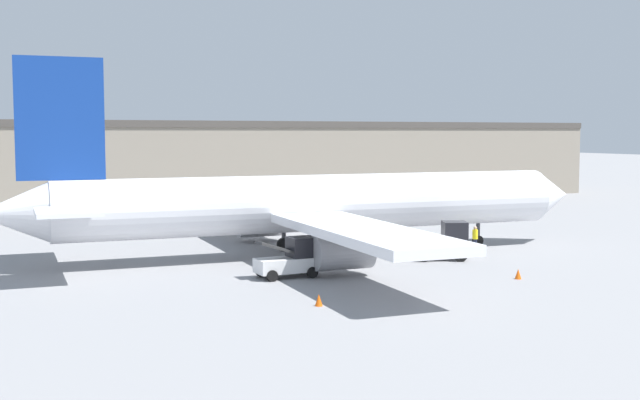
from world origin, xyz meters
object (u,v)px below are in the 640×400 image
object	(u,v)px
baggage_tug	(444,242)
safety_cone_near	(518,274)
belt_loader_truck	(291,259)
ground_crew_worker	(475,238)
safety_cone_far	(319,300)
airplane	(304,204)

from	to	relation	value
baggage_tug	safety_cone_near	world-z (taller)	baggage_tug
belt_loader_truck	safety_cone_near	world-z (taller)	belt_loader_truck
ground_crew_worker	safety_cone_far	distance (m)	19.73
airplane	safety_cone_far	world-z (taller)	airplane
baggage_tug	safety_cone_far	size ratio (longest dim) A/B	6.58
airplane	safety_cone_far	size ratio (longest dim) A/B	72.00
airplane	safety_cone_near	bearing A→B (deg)	-56.14
safety_cone_near	safety_cone_far	world-z (taller)	same
baggage_tug	airplane	bearing A→B (deg)	168.76
airplane	safety_cone_near	distance (m)	14.37
belt_loader_truck	safety_cone_far	bearing A→B (deg)	-104.17
baggage_tug	safety_cone_near	distance (m)	7.20
baggage_tug	belt_loader_truck	bearing A→B (deg)	-149.13
ground_crew_worker	baggage_tug	distance (m)	4.47
baggage_tug	belt_loader_truck	size ratio (longest dim) A/B	1.08
ground_crew_worker	safety_cone_near	world-z (taller)	ground_crew_worker
belt_loader_truck	baggage_tug	bearing A→B (deg)	6.80
airplane	safety_cone_far	xyz separation A→B (m)	(-5.48, -13.59, -3.02)
ground_crew_worker	belt_loader_truck	bearing A→B (deg)	62.37
airplane	baggage_tug	distance (m)	9.03
airplane	baggage_tug	bearing A→B (deg)	-31.06
safety_cone_near	ground_crew_worker	bearing A→B (deg)	66.36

